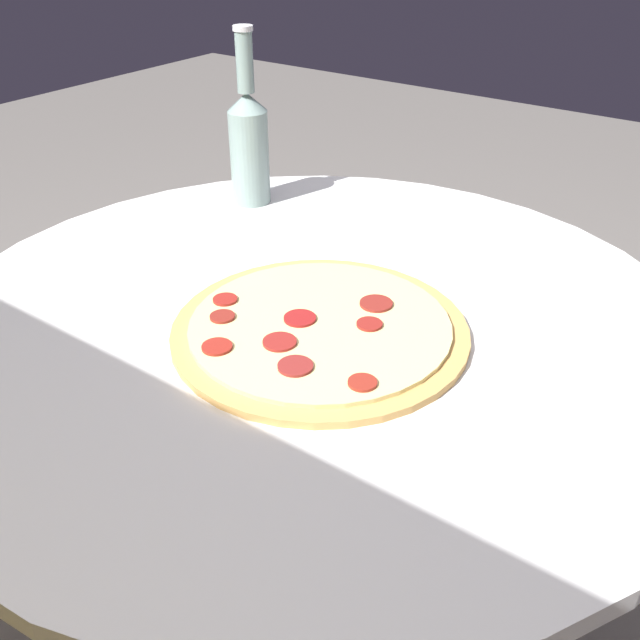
% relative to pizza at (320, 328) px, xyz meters
% --- Properties ---
extents(table, '(1.03, 1.03, 0.76)m').
position_rel_pizza_xyz_m(table, '(0.04, -0.04, -0.19)').
color(table, white).
rests_on(table, ground_plane).
extents(pizza, '(0.38, 0.38, 0.02)m').
position_rel_pizza_xyz_m(pizza, '(0.00, 0.00, 0.00)').
color(pizza, tan).
rests_on(pizza, table).
extents(beer_bottle, '(0.07, 0.07, 0.30)m').
position_rel_pizza_xyz_m(beer_bottle, '(0.36, -0.29, 0.10)').
color(beer_bottle, gray).
rests_on(beer_bottle, table).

